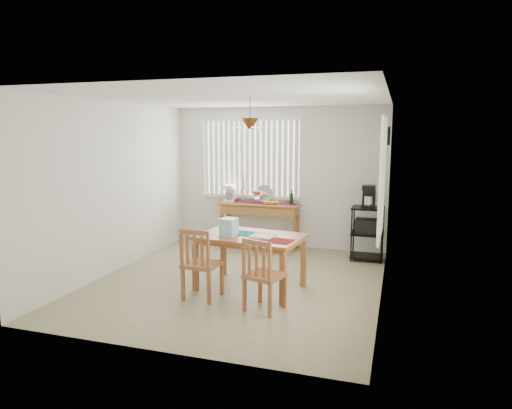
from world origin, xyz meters
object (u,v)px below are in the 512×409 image
(cart_items, at_px, (369,197))
(sideboard, at_px, (260,214))
(chair_left, at_px, (201,264))
(chair_right, at_px, (263,275))
(wire_cart, at_px, (368,228))
(dining_table, at_px, (250,241))

(cart_items, bearing_deg, sideboard, 171.57)
(cart_items, height_order, chair_left, cart_items)
(chair_left, distance_m, chair_right, 0.89)
(sideboard, relative_size, wire_cart, 1.63)
(cart_items, xyz_separation_m, dining_table, (-1.44, -1.94, -0.41))
(dining_table, bearing_deg, sideboard, 103.77)
(cart_items, bearing_deg, dining_table, -126.46)
(cart_items, distance_m, chair_left, 3.23)
(wire_cart, distance_m, chair_left, 3.16)
(dining_table, relative_size, chair_right, 1.67)
(dining_table, relative_size, chair_left, 1.60)
(chair_left, xyz_separation_m, chair_right, (0.88, -0.14, -0.02))
(sideboard, height_order, chair_right, chair_right)
(cart_items, bearing_deg, chair_left, -127.17)
(sideboard, relative_size, dining_table, 0.98)
(cart_items, distance_m, chair_right, 2.93)
(wire_cart, bearing_deg, chair_right, -111.25)
(wire_cart, relative_size, chair_right, 1.00)
(wire_cart, distance_m, chair_right, 2.85)
(wire_cart, bearing_deg, dining_table, -126.60)
(dining_table, distance_m, chair_left, 0.78)
(cart_items, height_order, chair_right, cart_items)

